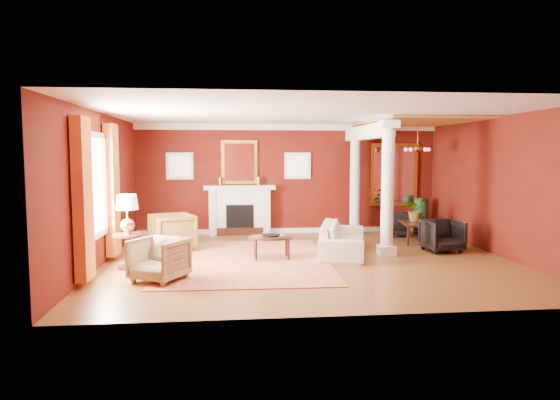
{
  "coord_description": "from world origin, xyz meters",
  "views": [
    {
      "loc": [
        -1.57,
        -9.73,
        2.11
      ],
      "look_at": [
        -0.51,
        0.62,
        1.15
      ],
      "focal_mm": 32.0,
      "sensor_mm": 36.0,
      "label": 1
    }
  ],
  "objects": [
    {
      "name": "green_urn",
      "position": [
        3.5,
        3.0,
        0.38
      ],
      "size": [
        0.4,
        0.4,
        0.96
      ],
      "color": "#133C21",
      "rests_on": "ground"
    },
    {
      "name": "fireplace",
      "position": [
        -1.3,
        3.32,
        0.65
      ],
      "size": [
        1.85,
        0.42,
        1.29
      ],
      "color": "white",
      "rests_on": "ground"
    },
    {
      "name": "dining_chair_far",
      "position": [
        2.67,
        2.66,
        0.35
      ],
      "size": [
        0.8,
        0.76,
        0.71
      ],
      "primitive_type": "imported",
      "rotation": [
        0.0,
        0.0,
        2.95
      ],
      "color": "black",
      "rests_on": "ground"
    },
    {
      "name": "dining_table",
      "position": [
        2.96,
        1.82,
        0.38
      ],
      "size": [
        0.69,
        1.43,
        0.77
      ],
      "primitive_type": "imported",
      "rotation": [
        0.0,
        0.0,
        1.42
      ],
      "color": "black",
      "rests_on": "ground"
    },
    {
      "name": "column_back",
      "position": [
        1.7,
        3.0,
        1.43
      ],
      "size": [
        0.36,
        0.36,
        2.8
      ],
      "color": "white",
      "rests_on": "ground"
    },
    {
      "name": "flank_window_left",
      "position": [
        -2.85,
        3.46,
        1.8
      ],
      "size": [
        0.7,
        0.07,
        0.7
      ],
      "color": "white",
      "rests_on": "room_shell"
    },
    {
      "name": "left_window",
      "position": [
        -3.89,
        -0.6,
        1.42
      ],
      "size": [
        0.21,
        2.55,
        2.6
      ],
      "color": "white",
      "rests_on": "room_shell"
    },
    {
      "name": "potted_plant",
      "position": [
        2.92,
        1.84,
        0.99
      ],
      "size": [
        0.62,
        0.66,
        0.44
      ],
      "primitive_type": "imported",
      "rotation": [
        0.0,
        0.0,
        -0.21
      ],
      "color": "#26591E",
      "rests_on": "dining_table"
    },
    {
      "name": "dining_chair_near",
      "position": [
        3.01,
        0.51,
        0.38
      ],
      "size": [
        0.81,
        0.77,
        0.76
      ],
      "primitive_type": "imported",
      "rotation": [
        0.0,
        0.0,
        0.11
      ],
      "color": "black",
      "rests_on": "ground"
    },
    {
      "name": "ground",
      "position": [
        0.0,
        0.0,
        0.0
      ],
      "size": [
        8.0,
        8.0,
        0.0
      ],
      "primitive_type": "plane",
      "color": "brown",
      "rests_on": "ground"
    },
    {
      "name": "dining_mirror",
      "position": [
        2.9,
        3.45,
        1.55
      ],
      "size": [
        1.3,
        0.07,
        1.7
      ],
      "color": "gold",
      "rests_on": "room_shell"
    },
    {
      "name": "overmantel_mirror",
      "position": [
        -1.3,
        3.45,
        1.9
      ],
      "size": [
        0.95,
        0.07,
        1.15
      ],
      "color": "gold",
      "rests_on": "fireplace"
    },
    {
      "name": "amber_ceiling",
      "position": [
        2.85,
        1.75,
        2.87
      ],
      "size": [
        2.3,
        3.4,
        0.04
      ],
      "primitive_type": "cube",
      "color": "gold",
      "rests_on": "room_shell"
    },
    {
      "name": "coffee_table",
      "position": [
        -0.74,
        0.14,
        0.42
      ],
      "size": [
        0.92,
        0.92,
        0.47
      ],
      "rotation": [
        0.0,
        0.0,
        0.27
      ],
      "color": "black",
      "rests_on": "ground"
    },
    {
      "name": "coffee_book",
      "position": [
        -0.66,
        0.13,
        0.59
      ],
      "size": [
        0.17,
        0.1,
        0.24
      ],
      "primitive_type": "imported",
      "rotation": [
        0.0,
        0.0,
        0.5
      ],
      "color": "black",
      "rests_on": "coffee_table"
    },
    {
      "name": "header_beam",
      "position": [
        1.7,
        1.9,
        2.62
      ],
      "size": [
        0.3,
        3.2,
        0.32
      ],
      "primitive_type": "cube",
      "color": "white",
      "rests_on": "column_front"
    },
    {
      "name": "flank_window_right",
      "position": [
        0.25,
        3.46,
        1.8
      ],
      "size": [
        0.7,
        0.07,
        0.7
      ],
      "color": "white",
      "rests_on": "room_shell"
    },
    {
      "name": "crown_trim",
      "position": [
        0.0,
        3.46,
        2.82
      ],
      "size": [
        8.0,
        0.08,
        0.16
      ],
      "primitive_type": "cube",
      "color": "white",
      "rests_on": "room_shell"
    },
    {
      "name": "armchair_leopard",
      "position": [
        -2.83,
        1.24,
        0.45
      ],
      "size": [
        1.08,
        1.11,
        0.9
      ],
      "primitive_type": "imported",
      "rotation": [
        0.0,
        0.0,
        -1.19
      ],
      "color": "black",
      "rests_on": "ground"
    },
    {
      "name": "side_table",
      "position": [
        -3.44,
        -0.41,
        0.91
      ],
      "size": [
        0.55,
        0.55,
        1.37
      ],
      "rotation": [
        0.0,
        0.0,
        0.39
      ],
      "color": "black",
      "rests_on": "ground"
    },
    {
      "name": "base_trim",
      "position": [
        0.0,
        3.46,
        0.06
      ],
      "size": [
        8.0,
        0.08,
        0.12
      ],
      "primitive_type": "cube",
      "color": "white",
      "rests_on": "ground"
    },
    {
      "name": "chandelier",
      "position": [
        2.9,
        1.8,
        2.25
      ],
      "size": [
        0.6,
        0.62,
        0.75
      ],
      "color": "#B08537",
      "rests_on": "room_shell"
    },
    {
      "name": "column_front",
      "position": [
        1.7,
        0.3,
        1.43
      ],
      "size": [
        0.36,
        0.36,
        2.8
      ],
      "color": "white",
      "rests_on": "ground"
    },
    {
      "name": "rug",
      "position": [
        -1.26,
        0.03,
        0.01
      ],
      "size": [
        3.32,
        4.37,
        0.02
      ],
      "primitive_type": "cube",
      "rotation": [
        0.0,
        0.0,
        -0.02
      ],
      "color": "maroon",
      "rests_on": "ground"
    },
    {
      "name": "armchair_stripe",
      "position": [
        -2.75,
        -1.4,
        0.4
      ],
      "size": [
        1.04,
        1.02,
        0.8
      ],
      "primitive_type": "imported",
      "rotation": [
        0.0,
        0.0,
        -0.53
      ],
      "color": "tan",
      "rests_on": "ground"
    },
    {
      "name": "room_shell",
      "position": [
        0.0,
        0.0,
        2.02
      ],
      "size": [
        8.04,
        7.04,
        2.92
      ],
      "color": "#54140B",
      "rests_on": "ground"
    },
    {
      "name": "sofa",
      "position": [
        0.82,
        0.52,
        0.44
      ],
      "size": [
        1.21,
        2.34,
        0.88
      ],
      "primitive_type": "imported",
      "rotation": [
        0.0,
        0.0,
        1.31
      ],
      "color": "#EDE3C7",
      "rests_on": "ground"
    }
  ]
}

